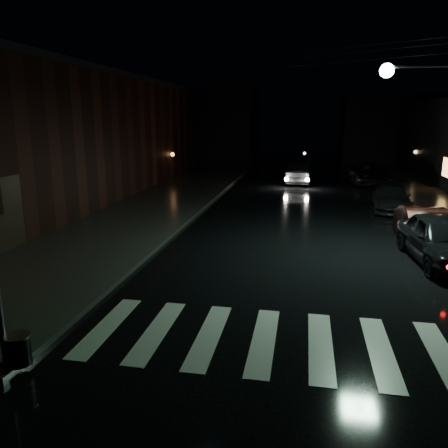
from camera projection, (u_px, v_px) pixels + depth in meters
The scene contains 12 objects.
ground at pixel (149, 342), 9.33m from camera, with size 120.00×120.00×0.00m, color black.
sidewalk_left at pixel (151, 205), 23.57m from camera, with size 6.00×44.00×0.15m, color #282826.
building_left at pixel (48, 138), 25.92m from camera, with size 10.00×36.00×7.00m, color black.
building_far_left at pixel (198, 124), 53.16m from camera, with size 14.00×10.00×8.00m, color black.
building_far_right at pixel (405, 129), 49.02m from camera, with size 14.00×10.00×7.00m, color black.
crosswalk at pixel (292, 343), 9.27m from camera, with size 9.00×3.00×0.01m, color beige.
signal_pole_corner at pixel (6, 293), 7.95m from camera, with size 0.68×0.61×4.20m.
parked_car_a at pixel (441, 240), 14.28m from camera, with size 1.85×4.61×1.57m, color black.
parked_car_b at pixel (425, 228), 16.21m from camera, with size 1.48×4.25×1.40m, color black.
parked_car_c at pixel (391, 198), 22.68m from camera, with size 1.81×4.45×1.29m, color black.
parked_car_d at pixel (367, 173), 31.71m from camera, with size 2.54×5.52×1.53m, color black.
oncoming_car at pixel (299, 173), 31.88m from camera, with size 1.62×4.64×1.53m, color black.
Camera 1 is at (3.12, -8.04, 4.64)m, focal length 35.00 mm.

